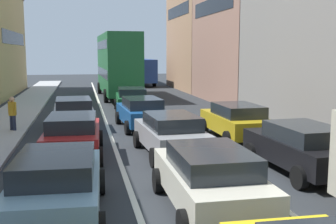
{
  "coord_description": "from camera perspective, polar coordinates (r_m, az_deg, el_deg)",
  "views": [
    {
      "loc": [
        -2.86,
        -1.9,
        3.62
      ],
      "look_at": [
        0.0,
        12.0,
        1.6
      ],
      "focal_mm": 44.72,
      "sensor_mm": 36.0,
      "label": 1
    }
  ],
  "objects": [
    {
      "name": "building_row_right",
      "position": [
        27.58,
        16.52,
        14.1
      ],
      "size": [
        7.2,
        43.9,
        14.11
      ],
      "rotation": [
        0.0,
        0.0,
        -1.57
      ],
      "color": "#9E7556",
      "rests_on": "ground"
    },
    {
      "name": "coupe_centre_lane_fourth",
      "position": [
        20.12,
        -3.62,
        0.01
      ],
      "size": [
        2.27,
        4.4,
        1.49
      ],
      "rotation": [
        0.0,
        0.0,
        1.63
      ],
      "color": "#194C8C",
      "rests_on": "ground"
    },
    {
      "name": "sedan_centre_lane_fifth",
      "position": [
        25.79,
        -4.99,
        1.78
      ],
      "size": [
        2.24,
        4.39,
        1.49
      ],
      "rotation": [
        0.0,
        0.0,
        1.52
      ],
      "color": "#19592D",
      "rests_on": "ground"
    },
    {
      "name": "sidewalk_left",
      "position": [
        22.52,
        -21.29,
        -1.53
      ],
      "size": [
        2.6,
        64.0,
        0.14
      ],
      "primitive_type": "cube",
      "color": "#AAAAAA",
      "rests_on": "ground"
    },
    {
      "name": "lane_stripe_left",
      "position": [
        22.23,
        -8.48,
        -1.35
      ],
      "size": [
        0.16,
        60.0,
        0.01
      ],
      "primitive_type": "cube",
      "color": "silver",
      "rests_on": "ground"
    },
    {
      "name": "lane_stripe_right",
      "position": [
        22.66,
        0.13,
        -1.08
      ],
      "size": [
        0.16,
        60.0,
        0.01
      ],
      "primitive_type": "cube",
      "color": "silver",
      "rests_on": "ground"
    },
    {
      "name": "bus_far_queue_secondary",
      "position": [
        47.95,
        -4.04,
        5.85
      ],
      "size": [
        2.85,
        10.52,
        2.9
      ],
      "rotation": [
        0.0,
        0.0,
        1.58
      ],
      "color": "navy",
      "rests_on": "ground"
    },
    {
      "name": "sedan_centre_lane_second",
      "position": [
        9.69,
        5.64,
        -8.87
      ],
      "size": [
        2.07,
        4.31,
        1.49
      ],
      "rotation": [
        0.0,
        0.0,
        1.57
      ],
      "color": "beige",
      "rests_on": "ground"
    },
    {
      "name": "wagon_right_lane_far",
      "position": [
        17.8,
        9.3,
        -1.14
      ],
      "size": [
        2.13,
        4.34,
        1.49
      ],
      "rotation": [
        0.0,
        0.0,
        1.59
      ],
      "color": "#B29319",
      "rests_on": "ground"
    },
    {
      "name": "sedan_left_lane_fourth",
      "position": [
        20.37,
        -12.73,
        -0.07
      ],
      "size": [
        2.19,
        4.36,
        1.49
      ],
      "rotation": [
        0.0,
        0.0,
        1.61
      ],
      "color": "silver",
      "rests_on": "ground"
    },
    {
      "name": "bus_mid_queue_primary",
      "position": [
        33.98,
        -6.87,
        6.7
      ],
      "size": [
        3.0,
        10.56,
        5.06
      ],
      "rotation": [
        0.0,
        0.0,
        1.6
      ],
      "color": "#1E6033",
      "rests_on": "ground"
    },
    {
      "name": "pedestrian_near_kerb",
      "position": [
        20.09,
        -20.44,
        -0.07
      ],
      "size": [
        0.41,
        0.41,
        1.66
      ],
      "rotation": [
        0.0,
        0.0,
        3.92
      ],
      "color": "#262D47",
      "rests_on": "ground"
    },
    {
      "name": "sedan_right_lane_behind_truck",
      "position": [
        13.31,
        17.73,
        -4.53
      ],
      "size": [
        2.24,
        4.39,
        1.49
      ],
      "rotation": [
        0.0,
        0.0,
        1.62
      ],
      "color": "black",
      "rests_on": "ground"
    },
    {
      "name": "sedan_left_lane_third",
      "position": [
        14.92,
        -12.86,
        -3.01
      ],
      "size": [
        2.22,
        4.38,
        1.49
      ],
      "rotation": [
        0.0,
        0.0,
        1.53
      ],
      "color": "#A51E1E",
      "rests_on": "ground"
    },
    {
      "name": "hatchback_centre_lane_third",
      "position": [
        14.78,
        0.37,
        -2.92
      ],
      "size": [
        2.26,
        4.4,
        1.49
      ],
      "rotation": [
        0.0,
        0.0,
        1.63
      ],
      "color": "gray",
      "rests_on": "ground"
    },
    {
      "name": "wagon_left_lane_second",
      "position": [
        9.52,
        -14.89,
        -9.42
      ],
      "size": [
        2.23,
        4.38,
        1.49
      ],
      "rotation": [
        0.0,
        0.0,
        1.52
      ],
      "color": "#759EB7",
      "rests_on": "ground"
    }
  ]
}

